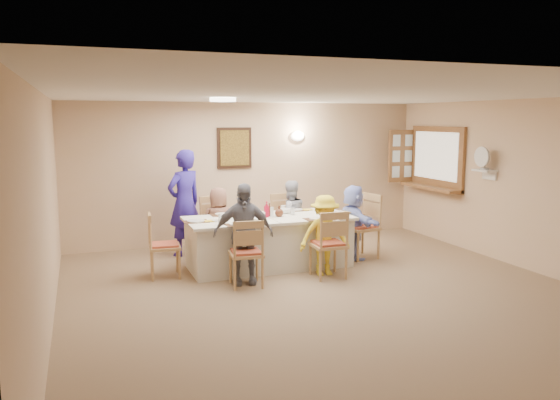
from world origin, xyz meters
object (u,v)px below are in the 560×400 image
object	(u,v)px
dining_table	(269,242)
diner_right_end	(354,222)
chair_front_right	(328,243)
diner_back_left	(219,224)
chair_front_left	(246,252)
chair_right_end	(361,226)
chair_back_right	(287,223)
caregiver	(185,203)
diner_front_left	(243,234)
chair_back_left	(217,227)
condiment_ketchup	(267,209)
diner_front_right	(325,235)
chair_left_end	(165,245)
diner_back_right	(290,217)
desk_fan	(484,161)
serving_hatch	(437,158)

from	to	relation	value
dining_table	diner_right_end	distance (m)	1.44
chair_front_right	diner_back_left	size ratio (longest dim) A/B	0.84
chair_front_left	chair_right_end	xyz separation A→B (m)	(2.15, 0.80, 0.05)
chair_back_right	chair_front_right	bearing A→B (deg)	-95.50
chair_front_left	caregiver	distance (m)	2.04
diner_front_left	chair_back_left	bearing A→B (deg)	101.43
chair_right_end	caregiver	bearing A→B (deg)	-123.33
dining_table	chair_front_left	bearing A→B (deg)	-126.87
chair_right_end	condiment_ketchup	world-z (taller)	chair_right_end
dining_table	diner_right_end	xyz separation A→B (m)	(1.42, 0.00, 0.21)
chair_back_right	diner_front_right	bearing A→B (deg)	-95.50
chair_back_left	caregiver	distance (m)	0.68
chair_back_left	diner_front_left	distance (m)	1.49
chair_left_end	diner_right_end	xyz separation A→B (m)	(2.97, 0.00, 0.13)
chair_front_left	chair_front_right	world-z (taller)	chair_front_right
diner_back_right	diner_front_right	bearing A→B (deg)	88.86
chair_back_left	diner_front_right	distance (m)	1.91
diner_back_right	diner_back_left	bearing A→B (deg)	-1.14
chair_back_right	diner_right_end	size ratio (longest dim) A/B	0.82
chair_front_left	diner_front_right	bearing A→B (deg)	-168.00
desk_fan	diner_front_right	bearing A→B (deg)	-178.66
chair_left_end	chair_front_left	bearing A→B (deg)	-125.27
diner_back_right	caregiver	xyz separation A→B (m)	(-1.65, 0.47, 0.26)
desk_fan	caregiver	distance (m)	4.82
chair_front_right	chair_right_end	world-z (taller)	chair_right_end
diner_back_right	diner_front_left	size ratio (longest dim) A/B	0.88
chair_front_right	diner_front_right	xyz separation A→B (m)	(-0.00, 0.12, 0.09)
diner_front_left	condiment_ketchup	xyz separation A→B (m)	(0.57, 0.69, 0.19)
chair_back_right	diner_right_end	bearing A→B (deg)	-49.79
serving_hatch	diner_back_right	bearing A→B (deg)	-178.91
dining_table	diner_front_left	xyz separation A→B (m)	(-0.60, -0.68, 0.31)
chair_front_left	condiment_ketchup	xyz separation A→B (m)	(0.57, 0.81, 0.42)
chair_front_right	chair_left_end	distance (m)	2.29
diner_back_left	diner_front_right	bearing A→B (deg)	134.01
chair_front_left	serving_hatch	bearing A→B (deg)	-153.13
serving_hatch	dining_table	xyz separation A→B (m)	(-3.49, -0.74, -1.12)
desk_fan	chair_back_left	distance (m)	4.35
chair_front_right	caregiver	world-z (taller)	caregiver
chair_back_right	chair_right_end	world-z (taller)	chair_right_end
chair_back_left	diner_front_right	world-z (taller)	diner_front_right
diner_right_end	condiment_ketchup	bearing A→B (deg)	88.81
diner_right_end	chair_front_right	bearing A→B (deg)	133.56
chair_right_end	diner_front_left	bearing A→B (deg)	-81.92
chair_right_end	caregiver	size ratio (longest dim) A/B	0.60
serving_hatch	diner_back_left	distance (m)	4.19
chair_back_right	diner_back_left	world-z (taller)	diner_back_left
diner_back_left	chair_back_right	bearing A→B (deg)	-171.70
serving_hatch	diner_front_left	bearing A→B (deg)	-160.91
chair_back_left	diner_front_left	xyz separation A→B (m)	(0.00, -1.48, 0.19)
chair_left_end	diner_front_right	world-z (taller)	diner_front_right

